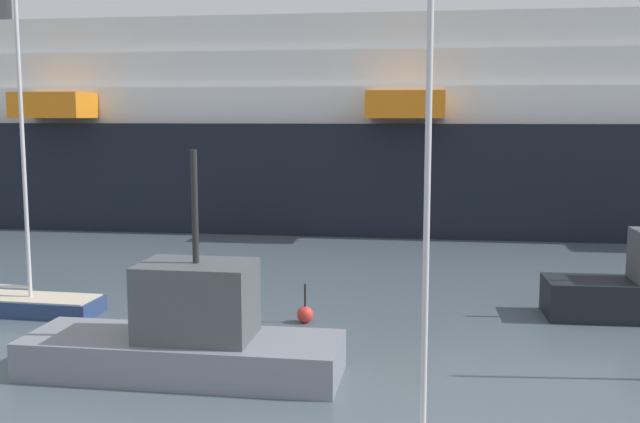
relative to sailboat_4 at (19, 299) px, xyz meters
name	(u,v)px	position (x,y,z in m)	size (l,w,h in m)	color
sailboat_4	(19,299)	(0.00, 0.00, 0.00)	(5.46, 1.79, 10.12)	navy
fishing_boat_2	(188,336)	(7.32, -4.81, 0.53)	(7.89, 2.57, 5.59)	gray
channel_buoy_1	(305,314)	(9.43, 0.20, -0.18)	(0.52, 0.52, 1.22)	red
cruise_ship	(256,130)	(2.27, 24.09, 4.99)	(108.27, 17.01, 17.21)	black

